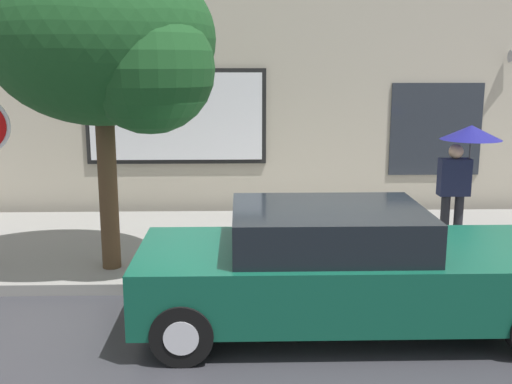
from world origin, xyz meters
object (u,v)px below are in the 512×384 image
at_px(fire_hydrant, 271,240).
at_px(pedestrian_with_umbrella, 465,152).
at_px(street_tree, 110,46).
at_px(parked_car, 344,268).

xyz_separation_m(fire_hydrant, pedestrian_with_umbrella, (3.00, 0.84, 1.12)).
relative_size(fire_hydrant, street_tree, 0.17).
xyz_separation_m(pedestrian_with_umbrella, street_tree, (-5.11, -0.96, 1.55)).
relative_size(pedestrian_with_umbrella, street_tree, 0.45).
distance_m(pedestrian_with_umbrella, street_tree, 5.43).
xyz_separation_m(fire_hydrant, street_tree, (-2.11, -0.12, 2.68)).
distance_m(parked_car, fire_hydrant, 1.92).
height_order(pedestrian_with_umbrella, street_tree, street_tree).
bearing_deg(parked_car, pedestrian_with_umbrella, 48.98).
distance_m(fire_hydrant, pedestrian_with_umbrella, 3.32).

